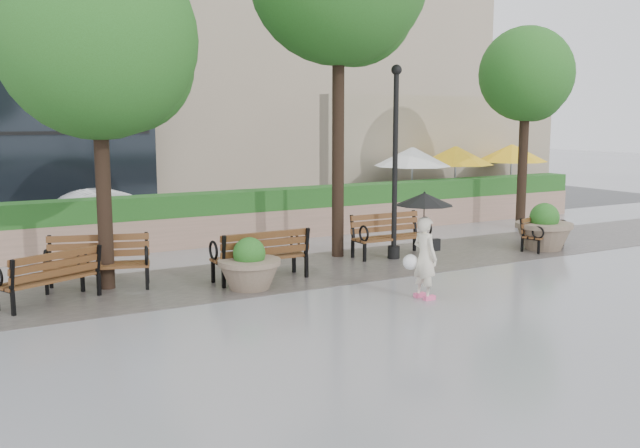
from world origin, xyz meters
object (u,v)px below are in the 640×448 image
bench_3 (390,244)px  bench_4 (543,239)px  bench_0 (50,288)px  planter_left (249,269)px  car_right (112,210)px  bench_2 (261,265)px  pedestrian (424,235)px  lamppost (395,175)px  planter_right (544,231)px  bench_1 (99,274)px

bench_3 → bench_4: (3.86, -1.10, -0.05)m
bench_0 → planter_left: planter_left is taller
car_right → bench_4: bearing=-138.3°
bench_0 → planter_left: bearing=143.7°
bench_0 → bench_2: bench_2 is taller
bench_2 → planter_left: size_ratio=1.62×
pedestrian → car_right: bearing=11.6°
bench_0 → bench_2: (4.00, -0.18, 0.02)m
bench_3 → lamppost: lamppost is taller
planter_right → pedestrian: 6.09m
bench_1 → bench_4: bearing=10.6°
planter_right → car_right: (-8.63, 8.21, 0.15)m
bench_3 → bench_4: bearing=-15.1°
bench_1 → bench_3: 6.74m
bench_3 → car_right: (-4.82, 7.05, 0.31)m
bench_0 → pedestrian: size_ratio=0.99×
lamppost → planter_right: bearing=-12.6°
lamppost → pedestrian: size_ratio=2.30×
bench_0 → planter_right: bearing=153.2°
bench_4 → planter_left: 8.09m
bench_0 → planter_left: size_ratio=1.58×
planter_right → lamppost: 4.29m
bench_1 → bench_4: size_ratio=1.25×
bench_2 → bench_0: bearing=-3.8°
bench_4 → car_right: (-8.68, 8.15, 0.37)m
bench_2 → pedestrian: bearing=124.7°
bench_2 → pedestrian: 3.50m
bench_0 → planter_left: (3.50, -0.76, 0.11)m
car_right → planter_left: bearing=179.0°
planter_left → car_right: car_right is taller
bench_1 → pedestrian: pedestrian is taller
bench_1 → lamppost: lamppost is taller
planter_left → pedestrian: 3.39m
bench_0 → bench_1: size_ratio=0.94×
bench_0 → car_right: (2.91, 7.65, 0.33)m
bench_4 → car_right: bearing=117.4°
bench_3 → car_right: car_right is taller
bench_0 → lamppost: lamppost is taller
lamppost → pedestrian: bearing=-116.8°
bench_2 → planter_left: bearing=48.0°
bench_4 → pedestrian: 6.18m
bench_2 → bench_4: size_ratio=1.20×
bench_0 → pedestrian: (5.98, -2.93, 0.89)m
bench_2 → car_right: bearing=-83.2°
planter_left → planter_right: 8.04m
bench_1 → bench_2: (3.01, -0.85, 0.00)m
planter_left → planter_right: bearing=1.4°
bench_0 → bench_1: 1.19m
bench_0 → bench_4: 11.60m
planter_right → lamppost: (-3.92, 0.88, 1.51)m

